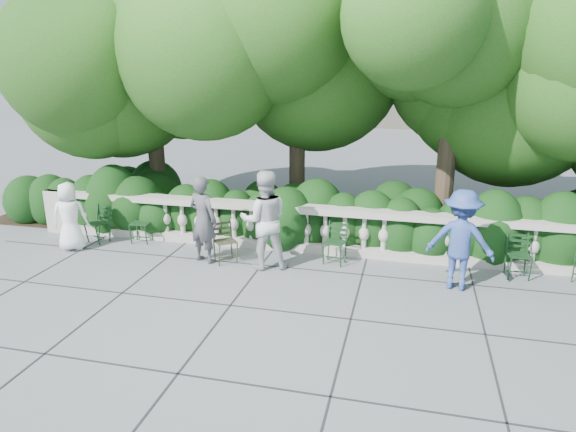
% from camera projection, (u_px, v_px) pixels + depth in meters
% --- Properties ---
extents(ground, '(90.00, 90.00, 0.00)m').
position_uv_depth(ground, '(275.00, 284.00, 9.32)').
color(ground, '#5A5C62').
rests_on(ground, ground).
extents(balustrade, '(12.00, 0.44, 1.00)m').
position_uv_depth(balustrade, '(297.00, 229.00, 10.85)').
color(balustrade, '#9E998E').
rests_on(balustrade, ground).
extents(shrub_hedge, '(15.00, 2.60, 1.70)m').
position_uv_depth(shrub_hedge, '(308.00, 233.00, 12.11)').
color(shrub_hedge, black).
rests_on(shrub_hedge, ground).
extents(tree_canopy, '(15.04, 6.52, 6.78)m').
position_uv_depth(tree_canopy, '(343.00, 57.00, 10.98)').
color(tree_canopy, '#3F3023').
rests_on(tree_canopy, ground).
extents(chair_a, '(0.48, 0.52, 0.84)m').
position_uv_depth(chair_a, '(140.00, 244.00, 11.34)').
color(chair_a, black).
rests_on(chair_a, ground).
extents(chair_b, '(0.56, 0.59, 0.84)m').
position_uv_depth(chair_b, '(94.00, 244.00, 11.36)').
color(chair_b, black).
rests_on(chair_b, ground).
extents(chair_d, '(0.51, 0.54, 0.84)m').
position_uv_depth(chair_d, '(332.00, 266.00, 10.15)').
color(chair_d, black).
rests_on(chair_d, ground).
extents(chair_e, '(0.49, 0.52, 0.84)m').
position_uv_depth(chair_e, '(518.00, 280.00, 9.47)').
color(chair_e, black).
rests_on(chair_e, ground).
extents(chair_weathered, '(0.64, 0.65, 0.84)m').
position_uv_depth(chair_weathered, '(228.00, 265.00, 10.20)').
color(chair_weathered, black).
rests_on(chair_weathered, ground).
extents(person_businessman, '(0.84, 0.70, 1.48)m').
position_uv_depth(person_businessman, '(70.00, 217.00, 10.82)').
color(person_businessman, white).
rests_on(person_businessman, ground).
extents(person_woman_grey, '(0.75, 0.61, 1.76)m').
position_uv_depth(person_woman_grey, '(203.00, 220.00, 10.14)').
color(person_woman_grey, '#45454A').
rests_on(person_woman_grey, ground).
extents(person_casual_man, '(1.13, 1.01, 1.93)m').
position_uv_depth(person_casual_man, '(264.00, 220.00, 9.83)').
color(person_casual_man, silver).
rests_on(person_casual_man, ground).
extents(person_older_blue, '(1.26, 0.87, 1.80)m').
position_uv_depth(person_older_blue, '(461.00, 240.00, 8.93)').
color(person_older_blue, '#2D4487').
rests_on(person_older_blue, ground).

